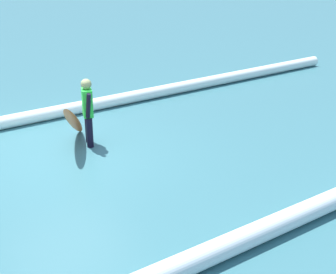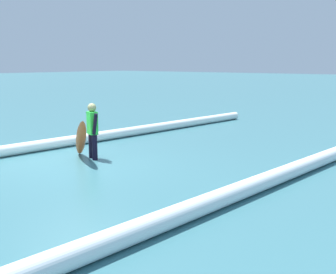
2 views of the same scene
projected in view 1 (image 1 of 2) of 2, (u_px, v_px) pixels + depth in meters
ground_plane at (62, 152)px, 10.38m from camera, size 163.95×163.95×0.00m
surfer at (88, 109)px, 10.46m from camera, size 0.32×0.61×1.44m
surfboard at (73, 121)px, 10.49m from camera, size 1.15×1.48×1.14m
wave_crest_foreground at (42, 115)px, 12.02m from camera, size 19.02×1.41×0.31m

